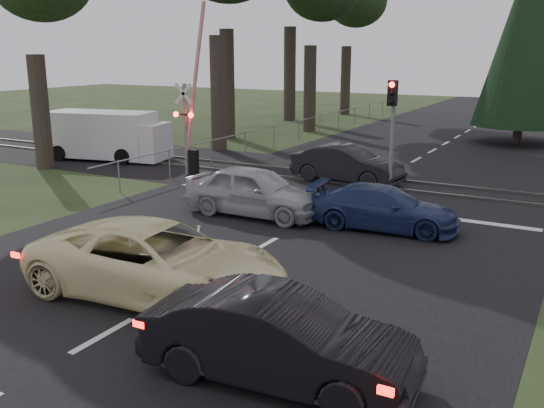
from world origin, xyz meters
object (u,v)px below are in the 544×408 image
Objects in this scene: white_van at (109,136)px; dark_hatchback at (279,339)px; crossing_signal at (190,127)px; traffic_signal_center at (392,117)px; dark_car_far at (347,164)px; silver_car at (255,191)px; blue_sedan at (384,208)px; cream_coupe at (157,261)px.

dark_hatchback is at bearing -51.97° from white_van.
white_van is at bearing 167.81° from crossing_signal.
crossing_signal is at bearing -173.85° from traffic_signal_center.
white_van is (-11.91, -0.63, 0.42)m from dark_car_far.
white_van reaches higher than silver_car.
silver_car is 1.04× the size of dark_car_far.
crossing_signal is 16.70m from dark_hatchback.
crossing_signal is 5.88m from white_van.
dark_hatchback is at bearing -79.08° from traffic_signal_center.
traffic_signal_center is 5.19m from blue_sedan.
blue_sedan is at bearing -143.15° from dark_car_far.
dark_hatchback is 15.19m from dark_car_far.
white_van is at bearing 44.96° from dark_hatchback.
cream_coupe is 1.27× the size of dark_car_far.
dark_car_far is at bearing 12.65° from dark_hatchback.
crossing_signal is 1.56× the size of dark_car_far.
dark_car_far reaches higher than blue_sedan.
traffic_signal_center is 0.92× the size of dark_car_far.
blue_sedan is (2.64, 7.15, -0.15)m from cream_coupe.
silver_car is at bearing 27.18° from dark_hatchback.
blue_sedan is at bearing -29.76° from white_van.
dark_hatchback is 9.06m from blue_sedan.
white_van is at bearing 42.28° from cream_coupe.
cream_coupe is 12.66m from dark_car_far.
crossing_signal is 1.51× the size of silver_car.
cream_coupe is 1.29× the size of blue_sedan.
dark_car_far is (-4.65, 14.46, 0.01)m from dark_hatchback.
dark_car_far is at bearing 16.60° from crossing_signal.
dark_car_far is at bearing -6.33° from silver_car.
traffic_signal_center is 14.05m from white_van.
traffic_signal_center is at bearing 5.76° from dark_hatchback.
crossing_signal reaches higher than dark_car_far.
traffic_signal_center is at bearing -109.92° from dark_car_far.
white_van is (-13.95, 0.33, -1.65)m from traffic_signal_center.
blue_sedan is at bearing -73.77° from traffic_signal_center.
white_van reaches higher than dark_hatchback.
cream_coupe is at bearing -55.65° from white_van.
silver_car is at bearing 91.59° from blue_sedan.
dark_hatchback is 0.99× the size of dark_car_far.
crossing_signal is 7.02m from silver_car.
silver_car is (5.52, -4.15, -1.27)m from crossing_signal.
traffic_signal_center is 0.93× the size of dark_hatchback.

